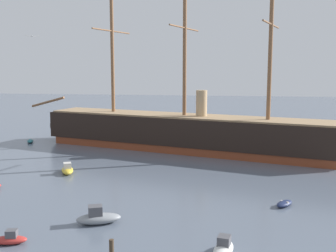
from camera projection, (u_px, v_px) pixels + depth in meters
name	position (u px, v px, depth m)	size (l,w,h in m)	color
tall_ship	(184.00, 132.00, 74.54)	(64.02, 23.48, 31.52)	brown
motorboat_foreground_left	(10.00, 239.00, 35.34)	(3.18, 1.88, 1.25)	#B22D28
motorboat_foreground_right	(223.00, 248.00, 33.29)	(2.17, 3.83, 1.51)	silver
motorboat_near_centre	(98.00, 217.00, 39.89)	(4.67, 3.24, 1.81)	gray
dinghy_mid_right	(284.00, 204.00, 44.88)	(2.47, 2.75, 0.61)	#1E284C
motorboat_alongside_bow	(67.00, 170.00, 58.74)	(3.08, 4.18, 1.62)	gold
dinghy_far_left	(30.00, 141.00, 82.75)	(2.34, 3.03, 0.66)	#236670
seagull_in_flight	(32.00, 36.00, 42.38)	(1.05, 1.09, 0.14)	silver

